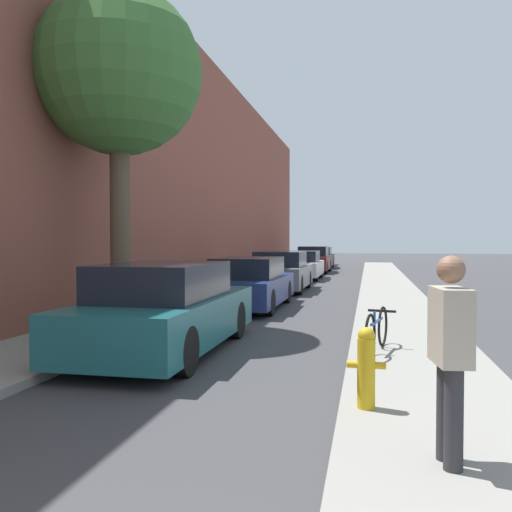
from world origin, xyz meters
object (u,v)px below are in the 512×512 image
object	(u,v)px
parked_car_white	(301,266)
pedestrian	(450,348)
bicycle	(377,330)
parked_car_navy	(249,284)
parked_car_black	(318,258)
parked_car_grey	(281,272)
parked_car_maroon	(314,260)
fire_hydrant	(366,367)
parked_car_teal	(166,310)
street_tree_near	(119,74)

from	to	relation	value
parked_car_white	pedestrian	size ratio (longest dim) A/B	2.53
bicycle	parked_car_navy	bearing A→B (deg)	132.15
parked_car_black	bicycle	world-z (taller)	parked_car_black
parked_car_grey	parked_car_black	size ratio (longest dim) A/B	1.06
pedestrian	parked_car_maroon	bearing A→B (deg)	-0.49
parked_car_navy	parked_car_maroon	distance (m)	16.33
parked_car_navy	bicycle	world-z (taller)	parked_car_navy
parked_car_grey	fire_hydrant	bearing A→B (deg)	-77.40
parked_car_maroon	parked_car_black	bearing A→B (deg)	92.09
parked_car_white	parked_car_teal	bearing A→B (deg)	-90.39
parked_car_teal	pedestrian	world-z (taller)	pedestrian
pedestrian	street_tree_near	bearing A→B (deg)	34.52
parked_car_maroon	fire_hydrant	size ratio (longest dim) A/B	4.81
parked_car_teal	parked_car_navy	world-z (taller)	parked_car_teal
parked_car_maroon	street_tree_near	world-z (taller)	street_tree_near
parked_car_black	fire_hydrant	distance (m)	29.79
parked_car_maroon	parked_car_teal	bearing A→B (deg)	-90.50
parked_car_maroon	parked_car_black	size ratio (longest dim) A/B	0.99
parked_car_teal	parked_car_grey	distance (m)	10.92
parked_car_teal	street_tree_near	distance (m)	5.19
parked_car_black	street_tree_near	size ratio (longest dim) A/B	0.59
parked_car_teal	fire_hydrant	bearing A→B (deg)	-40.27
parked_car_white	bicycle	world-z (taller)	parked_car_white
parked_car_teal	parked_car_navy	xyz separation A→B (m)	(0.09, 5.86, -0.04)
parked_car_black	parked_car_grey	bearing A→B (deg)	-89.56
parked_car_teal	parked_car_grey	xyz separation A→B (m)	(0.14, 10.92, -0.02)
fire_hydrant	bicycle	bearing A→B (deg)	87.11
fire_hydrant	parked_car_maroon	bearing A→B (deg)	96.86
parked_car_grey	bicycle	size ratio (longest dim) A/B	2.75
bicycle	parked_car_black	bearing A→B (deg)	109.47
parked_car_grey	pedestrian	xyz separation A→B (m)	(3.67, -14.91, 0.33)
parked_car_black	pedestrian	size ratio (longest dim) A/B	2.52
parked_car_grey	parked_car_navy	bearing A→B (deg)	-90.63
parked_car_maroon	pedestrian	bearing A→B (deg)	-82.13
parked_car_white	street_tree_near	world-z (taller)	street_tree_near
parked_car_maroon	pedestrian	distance (m)	26.43
street_tree_near	bicycle	distance (m)	7.16
parked_car_navy	bicycle	size ratio (longest dim) A/B	2.89
parked_car_maroon	bicycle	world-z (taller)	parked_car_maroon
parked_car_navy	bicycle	xyz separation A→B (m)	(3.25, -5.68, -0.20)
parked_car_navy	parked_car_maroon	size ratio (longest dim) A/B	1.12
bicycle	street_tree_near	bearing A→B (deg)	172.80
street_tree_near	parked_car_grey	bearing A→B (deg)	78.08
street_tree_near	fire_hydrant	world-z (taller)	street_tree_near
parked_car_teal	bicycle	world-z (taller)	parked_car_teal
bicycle	fire_hydrant	bearing A→B (deg)	-80.49
parked_car_navy	parked_car_maroon	xyz separation A→B (m)	(0.10, 16.33, 0.05)
parked_car_white	bicycle	xyz separation A→B (m)	(3.22, -16.64, -0.19)
parked_car_grey	street_tree_near	distance (m)	10.17
street_tree_near	parked_car_white	bearing A→B (deg)	82.87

